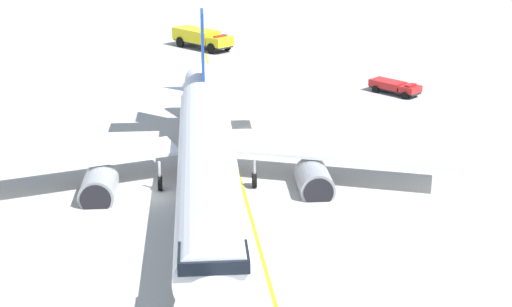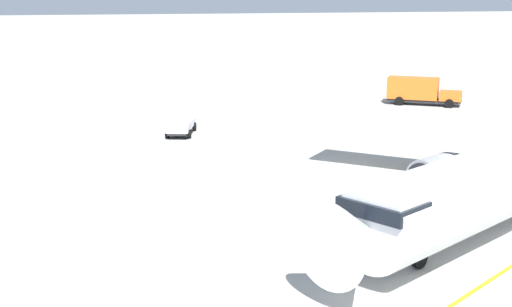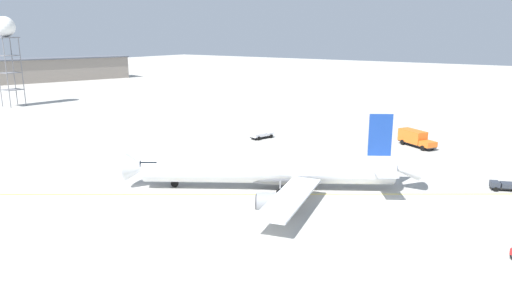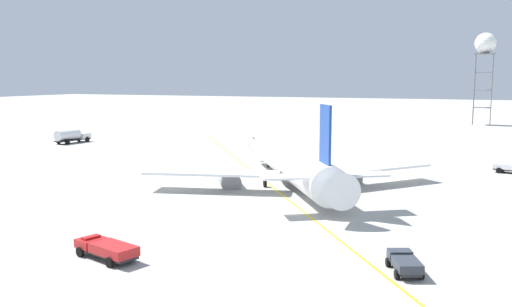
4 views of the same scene
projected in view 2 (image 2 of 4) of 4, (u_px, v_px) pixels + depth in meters
name	position (u px, v px, depth m)	size (l,w,h in m)	color
ground_plane	(484.00, 192.00, 47.36)	(600.00, 600.00, 0.00)	#ADAAA3
catering_truck_truck	(419.00, 90.00, 81.58)	(6.30, 8.38, 3.10)	#232326
pushback_tug_truck	(181.00, 126.00, 65.33)	(5.40, 3.28, 1.30)	#232326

